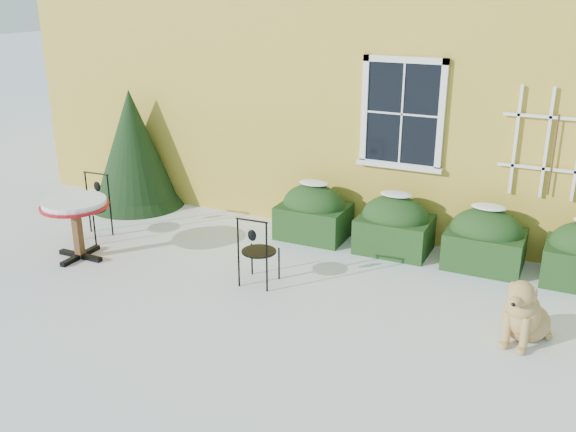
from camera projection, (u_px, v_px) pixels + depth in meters
The scene contains 8 objects.
ground at pixel (253, 311), 7.81m from camera, with size 80.00×80.00×0.00m, color white.
house at pixel (419, 13), 12.65m from camera, with size 12.40×8.40×6.40m.
hedge_row at pixel (439, 232), 9.17m from camera, with size 4.95×0.80×0.91m.
evergreen_shrub at pixel (134, 160), 11.31m from camera, with size 1.70×1.70×2.06m.
bistro_table at pixel (75, 210), 9.07m from camera, with size 0.96×0.96×0.89m.
patio_chair_near at pixel (258, 250), 8.35m from camera, with size 0.46×0.46×0.96m.
patio_chair_far at pixel (92, 207), 9.91m from camera, with size 0.48×0.48×1.01m.
dog at pixel (524, 315), 7.02m from camera, with size 0.64×0.87×0.83m.
Camera 1 is at (3.39, -6.08, 3.75)m, focal length 40.00 mm.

